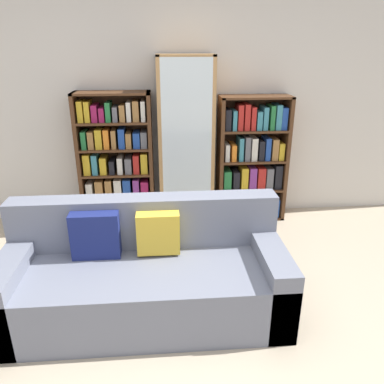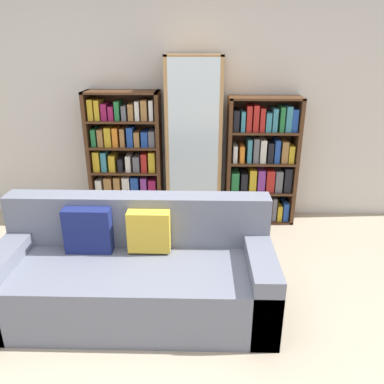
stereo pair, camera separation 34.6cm
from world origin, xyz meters
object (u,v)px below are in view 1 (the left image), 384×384
object	(u,v)px
couch	(145,277)
bookshelf_right	(252,161)
display_cabinet	(186,143)
wine_bottle	(247,234)
bookshelf_left	(117,162)

from	to	relation	value
couch	bookshelf_right	bearing A→B (deg)	54.05
couch	display_cabinet	world-z (taller)	display_cabinet
wine_bottle	bookshelf_right	bearing A→B (deg)	75.38
bookshelf_left	wine_bottle	bearing A→B (deg)	-28.19
bookshelf_left	bookshelf_right	distance (m)	1.55
bookshelf_left	bookshelf_right	bearing A→B (deg)	-0.01
display_cabinet	bookshelf_left	bearing A→B (deg)	178.79
bookshelf_left	display_cabinet	xyz separation A→B (m)	(0.78, -0.02, 0.20)
couch	bookshelf_left	size ratio (longest dim) A/B	1.40
couch	bookshelf_right	world-z (taller)	bookshelf_right
wine_bottle	display_cabinet	bearing A→B (deg)	129.30
bookshelf_right	wine_bottle	size ratio (longest dim) A/B	4.10
bookshelf_left	display_cabinet	world-z (taller)	display_cabinet
bookshelf_right	wine_bottle	world-z (taller)	bookshelf_right
display_cabinet	wine_bottle	size ratio (longest dim) A/B	5.32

